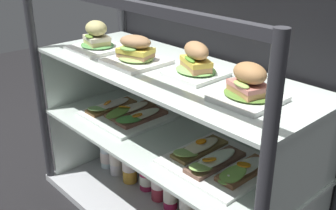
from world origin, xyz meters
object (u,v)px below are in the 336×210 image
object	(u,v)px
plated_roll_sandwich_center	(97,40)
open_sandwich_tray_center	(126,113)
plated_roll_sandwich_right_of_center	(249,87)
juice_bottle_front_fourth	(158,180)
juice_bottle_front_left_end	(187,199)
plated_roll_sandwich_mid_left	(196,63)
juice_bottle_front_middle	(206,210)
juice_bottle_back_left	(116,155)
juice_bottle_front_second	(170,190)
juice_bottle_back_right	(129,164)
open_sandwich_tray_near_left_corner	(218,162)
plated_roll_sandwich_far_left	(136,53)
juice_bottle_tucked_behind	(107,153)
juice_bottle_front_right_end	(147,175)

from	to	relation	value
plated_roll_sandwich_center	open_sandwich_tray_center	xyz separation A→B (m)	(0.11, 0.06, -0.32)
plated_roll_sandwich_center	plated_roll_sandwich_right_of_center	distance (m)	0.78
juice_bottle_front_fourth	juice_bottle_front_left_end	bearing A→B (deg)	-1.37
plated_roll_sandwich_mid_left	juice_bottle_front_middle	xyz separation A→B (m)	(0.07, 0.01, -0.59)
juice_bottle_back_left	juice_bottle_front_second	distance (m)	0.38
juice_bottle_back_left	juice_bottle_front_left_end	size ratio (longest dim) A/B	1.04
juice_bottle_back_left	juice_bottle_back_right	xyz separation A→B (m)	(0.10, 0.01, -0.01)
plated_roll_sandwich_center	juice_bottle_front_fourth	xyz separation A→B (m)	(0.29, 0.08, -0.59)
open_sandwich_tray_center	open_sandwich_tray_near_left_corner	size ratio (longest dim) A/B	1.00
plated_roll_sandwich_far_left	juice_bottle_front_left_end	distance (m)	0.63
plated_roll_sandwich_mid_left	juice_bottle_tucked_behind	world-z (taller)	plated_roll_sandwich_mid_left
plated_roll_sandwich_right_of_center	juice_bottle_front_middle	size ratio (longest dim) A/B	0.71
juice_bottle_tucked_behind	juice_bottle_back_left	bearing A→B (deg)	-4.09
juice_bottle_tucked_behind	juice_bottle_front_second	bearing A→B (deg)	1.03
plated_roll_sandwich_mid_left	juice_bottle_back_left	world-z (taller)	plated_roll_sandwich_mid_left
juice_bottle_front_middle	juice_bottle_front_right_end	bearing A→B (deg)	177.39
plated_roll_sandwich_mid_left	juice_bottle_back_left	distance (m)	0.79
juice_bottle_front_right_end	plated_roll_sandwich_mid_left	bearing A→B (deg)	-4.78
open_sandwich_tray_center	juice_bottle_front_left_end	world-z (taller)	open_sandwich_tray_center
juice_bottle_tucked_behind	juice_bottle_front_right_end	distance (m)	0.29
plated_roll_sandwich_center	plated_roll_sandwich_mid_left	distance (m)	0.52
juice_bottle_back_right	juice_bottle_front_middle	world-z (taller)	juice_bottle_front_middle
juice_bottle_front_fourth	juice_bottle_front_second	xyz separation A→B (m)	(0.08, -0.00, -0.01)
open_sandwich_tray_center	juice_bottle_front_second	bearing A→B (deg)	4.82
juice_bottle_back_left	juice_bottle_front_second	bearing A→B (deg)	2.21
plated_roll_sandwich_far_left	juice_bottle_tucked_behind	distance (m)	0.71
open_sandwich_tray_near_left_corner	juice_bottle_front_second	bearing A→B (deg)	172.64
juice_bottle_front_middle	juice_bottle_front_second	bearing A→B (deg)	179.40
juice_bottle_back_left	juice_bottle_front_middle	world-z (taller)	juice_bottle_front_middle
juice_bottle_front_right_end	juice_bottle_front_left_end	size ratio (longest dim) A/B	0.83
juice_bottle_front_left_end	juice_bottle_front_second	bearing A→B (deg)	179.12
open_sandwich_tray_near_left_corner	juice_bottle_front_left_end	xyz separation A→B (m)	(-0.18, 0.03, -0.27)
juice_bottle_tucked_behind	juice_bottle_front_left_end	distance (m)	0.57
juice_bottle_back_left	juice_bottle_front_left_end	distance (m)	0.48
plated_roll_sandwich_center	juice_bottle_front_right_end	distance (m)	0.65
juice_bottle_back_left	plated_roll_sandwich_right_of_center	bearing A→B (deg)	-3.12
plated_roll_sandwich_mid_left	juice_bottle_front_middle	size ratio (longest dim) A/B	0.70
plated_roll_sandwich_mid_left	plated_roll_sandwich_right_of_center	size ratio (longest dim) A/B	0.98
plated_roll_sandwich_center	juice_bottle_front_middle	size ratio (longest dim) A/B	0.81
plated_roll_sandwich_far_left	juice_bottle_back_right	bearing A→B (deg)	157.32
open_sandwich_tray_center	juice_bottle_front_middle	xyz separation A→B (m)	(0.47, 0.02, -0.27)
juice_bottle_tucked_behind	juice_bottle_back_left	distance (m)	0.09
plated_roll_sandwich_far_left	plated_roll_sandwich_right_of_center	bearing A→B (deg)	2.01
open_sandwich_tray_center	juice_bottle_front_second	xyz separation A→B (m)	(0.27, 0.02, -0.28)
juice_bottle_front_fourth	juice_bottle_front_second	size ratio (longest dim) A/B	1.01
juice_bottle_back_left	juice_bottle_front_fourth	xyz separation A→B (m)	(0.30, 0.02, -0.00)
plated_roll_sandwich_far_left	juice_bottle_front_fourth	distance (m)	0.59
juice_bottle_back_right	juice_bottle_back_left	bearing A→B (deg)	-175.09
open_sandwich_tray_near_left_corner	plated_roll_sandwich_center	bearing A→B (deg)	-176.36
juice_bottle_front_left_end	plated_roll_sandwich_right_of_center	bearing A→B (deg)	-10.57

